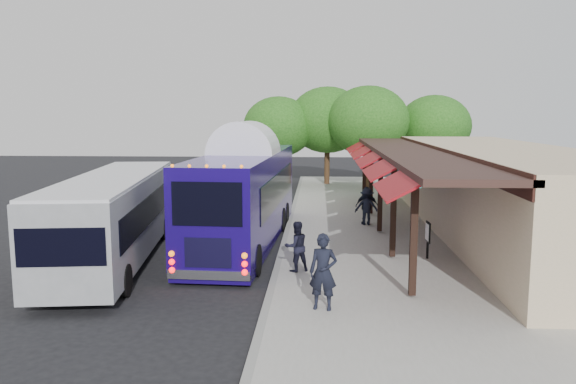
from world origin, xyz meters
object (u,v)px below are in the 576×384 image
(city_bus, at_px, (115,214))
(ped_d, at_px, (367,207))
(coach_bus, at_px, (245,192))
(sign_board, at_px, (428,234))
(ped_b, at_px, (296,246))
(ped_c, at_px, (367,206))
(ped_a, at_px, (323,272))

(city_bus, xyz_separation_m, ped_d, (8.81, 5.94, -0.65))
(coach_bus, xyz_separation_m, sign_board, (6.38, -2.53, -0.99))
(coach_bus, distance_m, city_bus, 4.91)
(ped_b, bearing_deg, sign_board, 177.73)
(ped_c, xyz_separation_m, ped_d, (0.00, -0.06, -0.03))
(ped_c, relative_size, sign_board, 1.34)
(ped_a, bearing_deg, ped_c, 89.67)
(ped_a, height_order, sign_board, ped_a)
(ped_b, xyz_separation_m, sign_board, (4.26, 1.73, 0.06))
(ped_c, bearing_deg, ped_a, 74.22)
(coach_bus, height_order, ped_c, coach_bus)
(sign_board, bearing_deg, ped_d, 103.70)
(ped_b, bearing_deg, ped_a, 79.02)
(coach_bus, height_order, ped_a, coach_bus)
(ped_d, bearing_deg, sign_board, 113.54)
(sign_board, bearing_deg, ped_b, -159.48)
(sign_board, bearing_deg, coach_bus, 156.76)
(coach_bus, height_order, ped_d, coach_bus)
(sign_board, bearing_deg, ped_c, 103.56)
(ped_b, bearing_deg, ped_c, -134.69)
(ped_a, xyz_separation_m, ped_d, (1.94, 10.62, -0.15))
(ped_a, distance_m, ped_b, 3.40)
(ped_c, bearing_deg, city_bus, 28.76)
(city_bus, distance_m, sign_board, 10.37)
(ped_b, relative_size, sign_board, 1.26)
(coach_bus, height_order, sign_board, coach_bus)
(ped_d, bearing_deg, ped_c, -81.77)
(city_bus, relative_size, ped_b, 7.11)
(ped_b, xyz_separation_m, ped_d, (2.73, 7.32, 0.02))
(ped_c, height_order, ped_d, ped_c)
(city_bus, distance_m, ped_d, 10.65)
(city_bus, xyz_separation_m, sign_board, (10.34, 0.35, -0.62))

